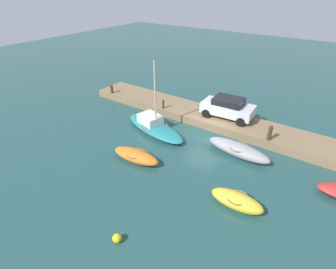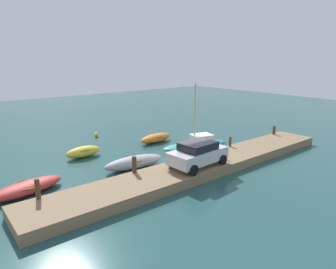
{
  "view_description": "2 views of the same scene",
  "coord_description": "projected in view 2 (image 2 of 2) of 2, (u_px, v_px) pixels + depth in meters",
  "views": [
    {
      "loc": [
        -7.77,
        15.7,
        9.89
      ],
      "look_at": [
        1.33,
        2.76,
        0.6
      ],
      "focal_mm": 28.44,
      "sensor_mm": 36.0,
      "label": 1
    },
    {
      "loc": [
        -13.61,
        -14.93,
        7.29
      ],
      "look_at": [
        1.11,
        3.34,
        1.26
      ],
      "focal_mm": 32.47,
      "sensor_mm": 36.0,
      "label": 2
    }
  ],
  "objects": [
    {
      "name": "ground_plane",
      "position": [
        185.0,
        164.0,
        21.34
      ],
      "size": [
        84.0,
        84.0,
        0.0
      ],
      "primitive_type": "plane",
      "color": "#234C4C"
    },
    {
      "name": "dock_platform",
      "position": [
        203.0,
        166.0,
        19.94
      ],
      "size": [
        23.24,
        2.98,
        0.61
      ],
      "primitive_type": "cube",
      "color": "#846B4C",
      "rests_on": "ground_plane"
    },
    {
      "name": "sailboat_teal",
      "position": [
        197.0,
        144.0,
        24.69
      ],
      "size": [
        6.05,
        3.19,
        5.34
      ],
      "rotation": [
        0.0,
        0.0,
        -0.24
      ],
      "color": "teal",
      "rests_on": "ground_plane"
    },
    {
      "name": "rowboat_red",
      "position": [
        27.0,
        188.0,
        16.56
      ],
      "size": [
        4.25,
        2.17,
        0.68
      ],
      "rotation": [
        0.0,
        0.0,
        0.2
      ],
      "color": "#B72D28",
      "rests_on": "ground_plane"
    },
    {
      "name": "rowboat_orange",
      "position": [
        156.0,
        138.0,
        26.6
      ],
      "size": [
        3.29,
        1.39,
        0.74
      ],
      "rotation": [
        0.0,
        0.0,
        0.09
      ],
      "color": "orange",
      "rests_on": "ground_plane"
    },
    {
      "name": "dinghy_yellow",
      "position": [
        83.0,
        152.0,
        22.61
      ],
      "size": [
        2.69,
        1.14,
        0.82
      ],
      "rotation": [
        0.0,
        0.0,
        0.03
      ],
      "color": "gold",
      "rests_on": "ground_plane"
    },
    {
      "name": "rowboat_grey",
      "position": [
        134.0,
        162.0,
        20.36
      ],
      "size": [
        4.33,
        1.62,
        0.83
      ],
      "rotation": [
        0.0,
        0.0,
        -0.1
      ],
      "color": "#939399",
      "rests_on": "ground_plane"
    },
    {
      "name": "mooring_post_west",
      "position": [
        38.0,
        189.0,
        14.57
      ],
      "size": [
        0.24,
        0.24,
        1.02
      ],
      "primitive_type": "cylinder",
      "color": "#47331E",
      "rests_on": "dock_platform"
    },
    {
      "name": "mooring_post_mid_west",
      "position": [
        134.0,
        165.0,
        17.91
      ],
      "size": [
        0.27,
        0.27,
        1.0
      ],
      "primitive_type": "cylinder",
      "color": "#47331E",
      "rests_on": "dock_platform"
    },
    {
      "name": "mooring_post_mid_east",
      "position": [
        230.0,
        142.0,
        23.22
      ],
      "size": [
        0.18,
        0.18,
        0.74
      ],
      "primitive_type": "cylinder",
      "color": "#47331E",
      "rests_on": "dock_platform"
    },
    {
      "name": "mooring_post_east",
      "position": [
        274.0,
        130.0,
        26.83
      ],
      "size": [
        0.24,
        0.24,
        0.74
      ],
      "primitive_type": "cylinder",
      "color": "#47331E",
      "rests_on": "dock_platform"
    },
    {
      "name": "parked_car",
      "position": [
        198.0,
        153.0,
        18.92
      ],
      "size": [
        3.99,
        2.24,
        1.56
      ],
      "rotation": [
        0.0,
        0.0,
        0.06
      ],
      "color": "silver",
      "rests_on": "dock_platform"
    },
    {
      "name": "marker_buoy",
      "position": [
        96.0,
        135.0,
        28.43
      ],
      "size": [
        0.41,
        0.41,
        0.41
      ],
      "primitive_type": "sphere",
      "color": "yellow",
      "rests_on": "ground_plane"
    }
  ]
}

